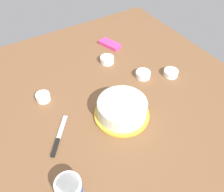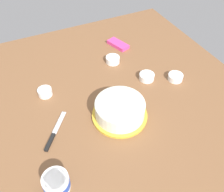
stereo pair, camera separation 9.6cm
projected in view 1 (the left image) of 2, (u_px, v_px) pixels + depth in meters
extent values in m
plane|color=brown|center=(107.00, 93.00, 1.36)|extent=(1.54, 1.54, 0.00)
cylinder|color=gold|center=(122.00, 114.00, 1.24)|extent=(0.28, 0.28, 0.01)
cylinder|color=brown|center=(122.00, 109.00, 1.21)|extent=(0.23, 0.23, 0.06)
cylinder|color=white|center=(122.00, 109.00, 1.21)|extent=(0.25, 0.25, 0.07)
ellipsoid|color=white|center=(122.00, 103.00, 1.18)|extent=(0.25, 0.25, 0.03)
cylinder|color=white|center=(69.00, 188.00, 0.94)|extent=(0.11, 0.11, 0.08)
cylinder|color=#2347B2|center=(69.00, 188.00, 0.94)|extent=(0.11, 0.11, 0.03)
cylinder|color=white|center=(68.00, 184.00, 0.92)|extent=(0.09, 0.09, 0.01)
cube|color=silver|center=(62.00, 127.00, 1.19)|extent=(0.12, 0.10, 0.00)
cube|color=black|center=(55.00, 148.00, 1.11)|extent=(0.09, 0.07, 0.01)
cylinder|color=white|center=(143.00, 74.00, 1.45)|extent=(0.09, 0.09, 0.04)
cylinder|color=green|center=(143.00, 74.00, 1.45)|extent=(0.07, 0.07, 0.01)
ellipsoid|color=green|center=(143.00, 73.00, 1.44)|extent=(0.06, 0.06, 0.02)
cylinder|color=white|center=(107.00, 60.00, 1.54)|extent=(0.09, 0.09, 0.04)
cylinder|color=orange|center=(107.00, 60.00, 1.54)|extent=(0.07, 0.07, 0.01)
ellipsoid|color=orange|center=(107.00, 59.00, 1.54)|extent=(0.06, 0.06, 0.02)
cylinder|color=white|center=(171.00, 73.00, 1.46)|extent=(0.09, 0.09, 0.04)
cylinder|color=blue|center=(171.00, 73.00, 1.46)|extent=(0.07, 0.07, 0.01)
ellipsoid|color=blue|center=(171.00, 72.00, 1.45)|extent=(0.06, 0.06, 0.02)
cylinder|color=white|center=(43.00, 97.00, 1.31)|extent=(0.08, 0.08, 0.04)
cylinder|color=#B251C6|center=(43.00, 97.00, 1.31)|extent=(0.06, 0.06, 0.01)
ellipsoid|color=#B251C6|center=(43.00, 96.00, 1.30)|extent=(0.05, 0.05, 0.02)
cube|color=#E53D8E|center=(110.00, 44.00, 1.68)|extent=(0.17, 0.11, 0.02)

